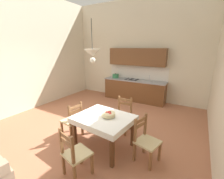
{
  "coord_description": "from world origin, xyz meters",
  "views": [
    {
      "loc": [
        2.41,
        -3.04,
        2.22
      ],
      "look_at": [
        0.12,
        0.93,
        0.95
      ],
      "focal_mm": 24.31,
      "sensor_mm": 36.0,
      "label": 1
    }
  ],
  "objects_px": {
    "dining_chair_camera_side": "(75,154)",
    "fruit_bowl": "(109,114)",
    "kitchen_cabinetry": "(135,81)",
    "dining_chair_window_side": "(146,141)",
    "dining_table": "(104,122)",
    "dining_chair_kitchen_side": "(123,115)",
    "dining_chair_tv_side": "(73,121)",
    "pendant_lamp": "(92,53)"
  },
  "relations": [
    {
      "from": "kitchen_cabinetry",
      "to": "dining_table",
      "type": "bearing_deg",
      "value": -79.5
    },
    {
      "from": "dining_chair_tv_side",
      "to": "dining_chair_window_side",
      "type": "bearing_deg",
      "value": 2.81
    },
    {
      "from": "dining_table",
      "to": "dining_chair_kitchen_side",
      "type": "distance_m",
      "value": 0.89
    },
    {
      "from": "fruit_bowl",
      "to": "dining_chair_window_side",
      "type": "bearing_deg",
      "value": -0.25
    },
    {
      "from": "dining_chair_tv_side",
      "to": "fruit_bowl",
      "type": "height_order",
      "value": "dining_chair_tv_side"
    },
    {
      "from": "dining_chair_kitchen_side",
      "to": "fruit_bowl",
      "type": "bearing_deg",
      "value": -86.83
    },
    {
      "from": "kitchen_cabinetry",
      "to": "dining_chair_kitchen_side",
      "type": "height_order",
      "value": "kitchen_cabinetry"
    },
    {
      "from": "dining_chair_camera_side",
      "to": "pendant_lamp",
      "type": "relative_size",
      "value": 1.16
    },
    {
      "from": "dining_chair_window_side",
      "to": "dining_chair_kitchen_side",
      "type": "relative_size",
      "value": 1.0
    },
    {
      "from": "dining_chair_window_side",
      "to": "dining_chair_kitchen_side",
      "type": "distance_m",
      "value": 1.23
    },
    {
      "from": "kitchen_cabinetry",
      "to": "dining_table",
      "type": "relative_size",
      "value": 2.01
    },
    {
      "from": "dining_chair_tv_side",
      "to": "dining_chair_kitchen_side",
      "type": "height_order",
      "value": "same"
    },
    {
      "from": "dining_chair_window_side",
      "to": "dining_chair_kitchen_side",
      "type": "height_order",
      "value": "same"
    },
    {
      "from": "dining_chair_tv_side",
      "to": "fruit_bowl",
      "type": "distance_m",
      "value": 1.08
    },
    {
      "from": "kitchen_cabinetry",
      "to": "fruit_bowl",
      "type": "xyz_separation_m",
      "value": [
        0.73,
        -3.38,
        -0.04
      ]
    },
    {
      "from": "dining_chair_kitchen_side",
      "to": "fruit_bowl",
      "type": "relative_size",
      "value": 3.1
    },
    {
      "from": "dining_table",
      "to": "fruit_bowl",
      "type": "xyz_separation_m",
      "value": [
        0.1,
        0.05,
        0.19
      ]
    },
    {
      "from": "pendant_lamp",
      "to": "dining_chair_camera_side",
      "type": "bearing_deg",
      "value": -78.85
    },
    {
      "from": "kitchen_cabinetry",
      "to": "dining_chair_window_side",
      "type": "bearing_deg",
      "value": -64.75
    },
    {
      "from": "dining_chair_camera_side",
      "to": "dining_chair_kitchen_side",
      "type": "bearing_deg",
      "value": 89.01
    },
    {
      "from": "dining_table",
      "to": "dining_chair_tv_side",
      "type": "bearing_deg",
      "value": -177.03
    },
    {
      "from": "dining_chair_window_side",
      "to": "pendant_lamp",
      "type": "bearing_deg",
      "value": -169.97
    },
    {
      "from": "dining_chair_camera_side",
      "to": "fruit_bowl",
      "type": "relative_size",
      "value": 3.1
    },
    {
      "from": "dining_table",
      "to": "dining_chair_window_side",
      "type": "relative_size",
      "value": 1.41
    },
    {
      "from": "dining_table",
      "to": "dining_chair_window_side",
      "type": "distance_m",
      "value": 0.98
    },
    {
      "from": "dining_chair_tv_side",
      "to": "dining_chair_camera_side",
      "type": "relative_size",
      "value": 1.0
    },
    {
      "from": "dining_chair_tv_side",
      "to": "pendant_lamp",
      "type": "height_order",
      "value": "pendant_lamp"
    },
    {
      "from": "pendant_lamp",
      "to": "dining_chair_tv_side",
      "type": "bearing_deg",
      "value": 172.4
    },
    {
      "from": "kitchen_cabinetry",
      "to": "dining_chair_window_side",
      "type": "height_order",
      "value": "kitchen_cabinetry"
    },
    {
      "from": "kitchen_cabinetry",
      "to": "dining_chair_tv_side",
      "type": "bearing_deg",
      "value": -94.49
    },
    {
      "from": "dining_chair_tv_side",
      "to": "dining_chair_kitchen_side",
      "type": "bearing_deg",
      "value": 43.65
    },
    {
      "from": "kitchen_cabinetry",
      "to": "fruit_bowl",
      "type": "relative_size",
      "value": 8.8
    },
    {
      "from": "dining_table",
      "to": "dining_chair_kitchen_side",
      "type": "xyz_separation_m",
      "value": [
        0.05,
        0.87,
        -0.18
      ]
    },
    {
      "from": "pendant_lamp",
      "to": "fruit_bowl",
      "type": "bearing_deg",
      "value": 40.18
    },
    {
      "from": "dining_chair_kitchen_side",
      "to": "fruit_bowl",
      "type": "xyz_separation_m",
      "value": [
        0.05,
        -0.82,
        0.37
      ]
    },
    {
      "from": "dining_chair_camera_side",
      "to": "dining_chair_window_side",
      "type": "relative_size",
      "value": 1.0
    },
    {
      "from": "dining_chair_tv_side",
      "to": "dining_chair_window_side",
      "type": "xyz_separation_m",
      "value": [
        1.87,
        0.09,
        0.0
      ]
    },
    {
      "from": "pendant_lamp",
      "to": "dining_chair_window_side",
      "type": "bearing_deg",
      "value": 10.03
    },
    {
      "from": "kitchen_cabinetry",
      "to": "dining_chair_tv_side",
      "type": "xyz_separation_m",
      "value": [
        -0.27,
        -3.48,
        -0.41
      ]
    },
    {
      "from": "fruit_bowl",
      "to": "dining_chair_kitchen_side",
      "type": "bearing_deg",
      "value": 93.17
    },
    {
      "from": "pendant_lamp",
      "to": "kitchen_cabinetry",
      "type": "bearing_deg",
      "value": 97.91
    },
    {
      "from": "dining_chair_window_side",
      "to": "fruit_bowl",
      "type": "bearing_deg",
      "value": 179.75
    }
  ]
}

